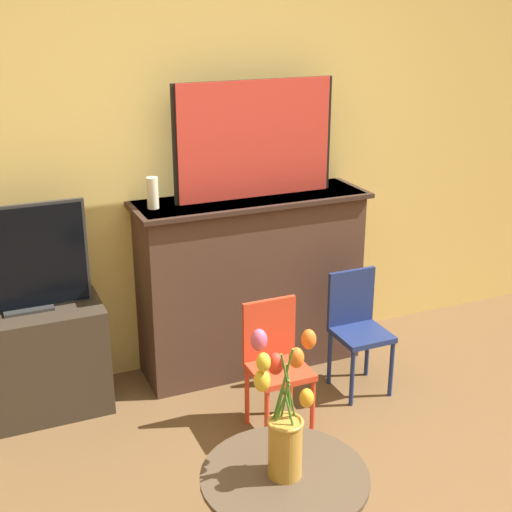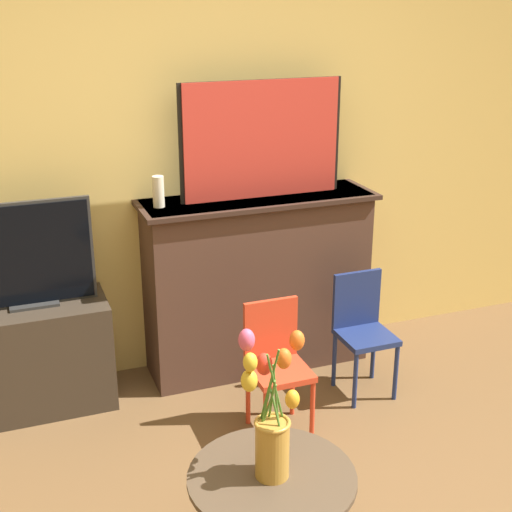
% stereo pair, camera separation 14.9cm
% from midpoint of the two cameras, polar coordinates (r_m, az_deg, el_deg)
% --- Properties ---
extents(wall_back, '(8.00, 0.06, 2.70)m').
position_cam_midpoint_polar(wall_back, '(3.94, -6.58, 9.69)').
color(wall_back, '#E0BC66').
rests_on(wall_back, ground).
extents(fireplace_mantel, '(1.32, 0.41, 1.02)m').
position_cam_midpoint_polar(fireplace_mantel, '(4.06, -1.46, -2.01)').
color(fireplace_mantel, '#4C3328').
rests_on(fireplace_mantel, ground).
extents(painting, '(0.91, 0.03, 0.63)m').
position_cam_midpoint_polar(painting, '(3.85, -1.22, 9.30)').
color(painting, black).
rests_on(painting, fireplace_mantel).
extents(mantel_candle, '(0.06, 0.06, 0.16)m').
position_cam_midpoint_polar(mantel_candle, '(3.72, -9.42, 4.99)').
color(mantel_candle, silver).
rests_on(mantel_candle, fireplace_mantel).
extents(tv_stand, '(0.72, 0.39, 0.58)m').
position_cam_midpoint_polar(tv_stand, '(3.89, -18.35, -8.00)').
color(tv_stand, '#382D23').
rests_on(tv_stand, ground).
extents(tv_monitor, '(0.64, 0.12, 0.54)m').
position_cam_midpoint_polar(tv_monitor, '(3.68, -19.30, -0.32)').
color(tv_monitor, '#2D2D2D').
rests_on(tv_monitor, tv_stand).
extents(chair_red, '(0.28, 0.28, 0.67)m').
position_cam_midpoint_polar(chair_red, '(3.53, 0.33, -8.20)').
color(chair_red, red).
rests_on(chair_red, ground).
extents(chair_blue, '(0.28, 0.28, 0.67)m').
position_cam_midpoint_polar(chair_blue, '(3.91, 7.00, -5.38)').
color(chair_blue, navy).
rests_on(chair_blue, ground).
extents(side_table, '(0.61, 0.61, 0.46)m').
position_cam_midpoint_polar(side_table, '(2.74, 0.61, -19.70)').
color(side_table, '#4C3D2D').
rests_on(side_table, ground).
extents(vase_tulips, '(0.23, 0.24, 0.54)m').
position_cam_midpoint_polar(vase_tulips, '(2.53, 0.47, -12.98)').
color(vase_tulips, '#B78433').
rests_on(vase_tulips, side_table).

